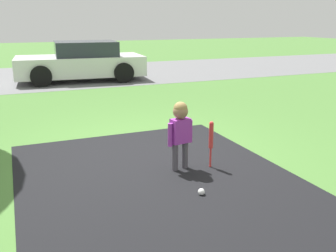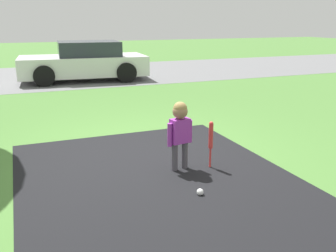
# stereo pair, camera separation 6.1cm
# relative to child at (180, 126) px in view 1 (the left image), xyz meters

# --- Properties ---
(ground_plane) EXTENTS (60.00, 60.00, 0.00)m
(ground_plane) POSITION_rel_child_xyz_m (-0.26, 0.79, -0.58)
(ground_plane) COLOR #477533
(driveway_strip) EXTENTS (3.25, 7.00, 0.01)m
(driveway_strip) POSITION_rel_child_xyz_m (-0.38, -1.71, -0.57)
(driveway_strip) COLOR black
(driveway_strip) RESTS_ON ground
(street_strip) EXTENTS (40.00, 6.00, 0.01)m
(street_strip) POSITION_rel_child_xyz_m (-0.26, 9.30, -0.57)
(street_strip) COLOR slate
(street_strip) RESTS_ON ground
(child) EXTENTS (0.36, 0.19, 0.89)m
(child) POSITION_rel_child_xyz_m (0.00, 0.00, 0.00)
(child) COLOR #4C4751
(child) RESTS_ON ground
(baseball_bat) EXTENTS (0.06, 0.06, 0.62)m
(baseball_bat) POSITION_rel_child_xyz_m (0.39, -0.09, -0.17)
(baseball_bat) COLOR red
(baseball_bat) RESTS_ON ground
(sports_ball) EXTENTS (0.08, 0.08, 0.08)m
(sports_ball) POSITION_rel_child_xyz_m (-0.09, -0.76, -0.54)
(sports_ball) COLOR white
(sports_ball) RESTS_ON ground
(parked_car) EXTENTS (4.01, 2.21, 1.22)m
(parked_car) POSITION_rel_child_xyz_m (0.21, 7.97, 0.00)
(parked_car) COLOR silver
(parked_car) RESTS_ON ground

